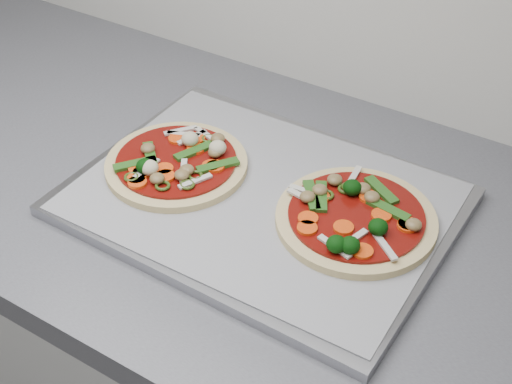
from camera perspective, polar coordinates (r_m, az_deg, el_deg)
The scene contains 5 objects.
base_cabinet at distance 1.53m, azimuth -16.69°, elevation -7.54°, with size 3.60×0.60×0.86m, color silver.
baking_tray at distance 0.93m, azimuth 0.42°, elevation -0.78°, with size 0.48×0.35×0.02m, color #98989E.
parchment at distance 0.92m, azimuth 0.42°, elevation -0.36°, with size 0.46×0.33×0.00m, color #9B9AA0.
pizza_left at distance 0.97m, azimuth -6.39°, elevation 2.35°, with size 0.24×0.24×0.03m.
pizza_right at distance 0.88m, azimuth 7.94°, elevation -2.00°, with size 0.24×0.24×0.03m.
Camera 1 is at (0.90, 0.69, 1.51)m, focal length 50.00 mm.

